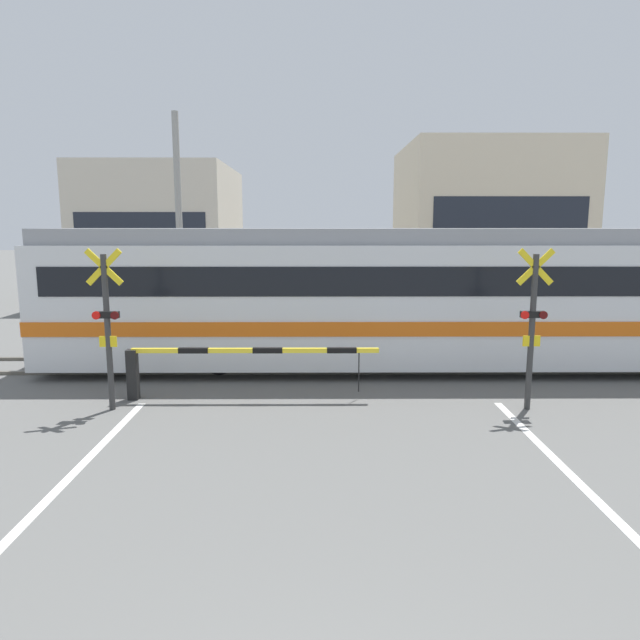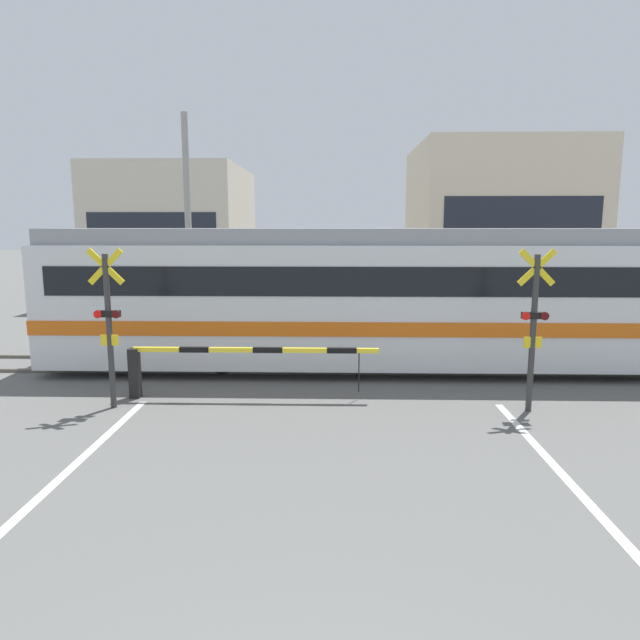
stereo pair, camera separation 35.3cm
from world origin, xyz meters
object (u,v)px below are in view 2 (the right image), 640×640
Objects in this scene: crossing_barrier_near at (209,360)px; commuter_train at (507,295)px; crossing_signal_left at (109,321)px; crossing_signal_right at (534,323)px; pedestrian at (351,298)px; crossing_barrier_far at (399,315)px.

commuter_train is at bearing 21.69° from crossing_barrier_near.
commuter_train is at bearing 21.51° from crossing_signal_left.
commuter_train reaches higher than crossing_signal_left.
commuter_train is 7.22× the size of crossing_signal_right.
crossing_barrier_near is at bearing 20.80° from crossing_signal_left.
crossing_barrier_near is 1.65× the size of crossing_signal_left.
commuter_train reaches higher than pedestrian.
crossing_signal_right is (6.14, -0.65, 0.87)m from crossing_barrier_near.
commuter_train reaches higher than crossing_barrier_far.
commuter_train is 7.20m from crossing_barrier_near.
pedestrian is at bearing 117.64° from crossing_barrier_far.
pedestrian is (3.06, 8.48, 0.17)m from crossing_barrier_near.
crossing_barrier_near is at bearing -109.83° from pedestrian.
pedestrian is at bearing 70.17° from crossing_barrier_near.
crossing_signal_left is 10.32m from pedestrian.
crossing_signal_left and crossing_signal_right have the same top height.
crossing_barrier_far is at bearing -62.36° from pedestrian.
crossing_signal_left is at bearing -133.34° from crossing_barrier_far.
crossing_signal_right is (7.84, 0.00, 0.00)m from crossing_signal_left.
pedestrian reaches higher than crossing_barrier_near.
crossing_barrier_far is (4.43, 5.86, 0.00)m from crossing_barrier_near.
crossing_barrier_near is 1.00× the size of crossing_barrier_far.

